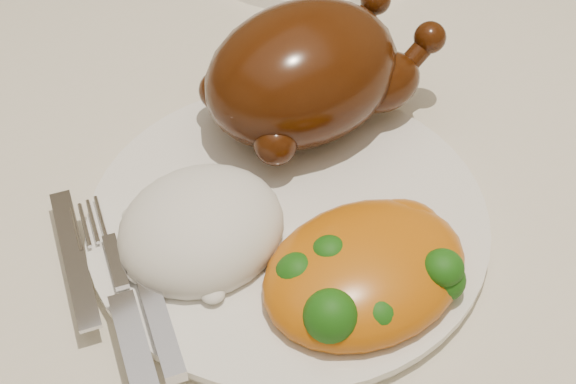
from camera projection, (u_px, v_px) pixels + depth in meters
dining_table at (34, 302)px, 0.60m from camera, size 1.60×0.90×0.76m
tablecloth at (9, 239)px, 0.55m from camera, size 1.73×1.03×0.18m
dinner_plate at (288, 219)px, 0.52m from camera, size 0.33×0.33×0.01m
roast_chicken at (308, 71)px, 0.54m from camera, size 0.17×0.11×0.09m
rice_mound at (202, 229)px, 0.49m from camera, size 0.12×0.11×0.06m
mac_and_cheese at (369, 271)px, 0.47m from camera, size 0.13×0.10×0.05m
cutlery at (126, 307)px, 0.46m from camera, size 0.06×0.17×0.01m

